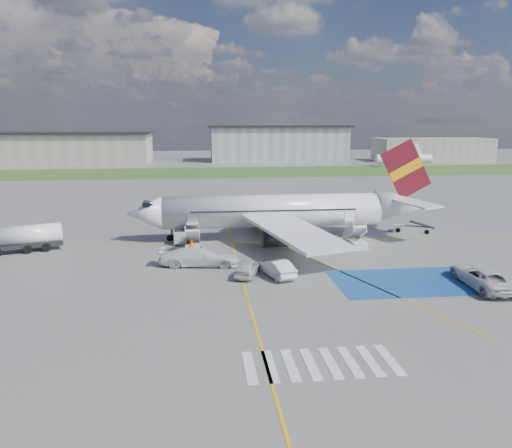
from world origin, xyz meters
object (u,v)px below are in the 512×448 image
object	(u,v)px
airliner	(284,211)
fuel_tanker	(21,241)
car_silver_b	(276,268)
belt_loader	(413,229)
van_white_a	(482,273)
gpu_cart	(184,238)
car_silver_a	(247,268)
van_white_b	(199,254)

from	to	relation	value
airliner	fuel_tanker	xyz separation A→B (m)	(-29.54, -3.26, -2.17)
airliner	car_silver_b	size ratio (longest dim) A/B	7.57
fuel_tanker	car_silver_b	size ratio (longest dim) A/B	1.80
belt_loader	car_silver_b	xyz separation A→B (m)	(-20.26, -16.35, 0.43)
fuel_tanker	van_white_a	bearing A→B (deg)	-40.69
belt_loader	van_white_a	bearing A→B (deg)	-75.01
fuel_tanker	car_silver_b	world-z (taller)	fuel_tanker
car_silver_b	fuel_tanker	bearing A→B (deg)	-43.34
gpu_cart	airliner	bearing A→B (deg)	12.68
fuel_tanker	car_silver_b	xyz separation A→B (m)	(26.25, -11.77, -0.42)
van_white_a	fuel_tanker	bearing A→B (deg)	-17.73
airliner	fuel_tanker	size ratio (longest dim) A/B	4.21
fuel_tanker	car_silver_a	world-z (taller)	fuel_tanker
gpu_cart	fuel_tanker	bearing A→B (deg)	-172.07
gpu_cart	van_white_a	xyz separation A→B (m)	(25.92, -17.88, 0.37)
car_silver_b	van_white_b	distance (m)	8.20
belt_loader	van_white_a	world-z (taller)	van_white_a
van_white_b	gpu_cart	bearing A→B (deg)	18.68
fuel_tanker	car_silver_a	distance (m)	26.21
fuel_tanker	car_silver_a	size ratio (longest dim) A/B	2.00
fuel_tanker	gpu_cart	distance (m)	17.52
airliner	gpu_cart	distance (m)	12.51
gpu_cart	van_white_b	size ratio (longest dim) A/B	0.37
airliner	van_white_a	size ratio (longest dim) A/B	6.01
gpu_cart	car_silver_b	world-z (taller)	gpu_cart
belt_loader	van_white_a	distance (m)	21.38
gpu_cart	belt_loader	xyz separation A→B (m)	(29.04, 3.26, -0.41)
belt_loader	van_white_b	world-z (taller)	van_white_b
belt_loader	car_silver_a	bearing A→B (deg)	-121.72
belt_loader	car_silver_b	size ratio (longest dim) A/B	1.05
fuel_tanker	airliner	bearing A→B (deg)	-13.50
car_silver_a	van_white_b	size ratio (longest dim) A/B	0.74
gpu_cart	belt_loader	world-z (taller)	gpu_cart
airliner	car_silver_b	xyz separation A→B (m)	(-3.29, -15.03, -2.59)
gpu_cart	van_white_b	xyz separation A→B (m)	(1.78, -8.85, 0.38)
airliner	car_silver_b	distance (m)	15.60
fuel_tanker	car_silver_a	xyz separation A→B (m)	(23.60, -11.39, -0.48)
car_silver_a	van_white_b	world-z (taller)	van_white_b
gpu_cart	van_white_b	bearing A→B (deg)	-75.03
airliner	van_white_a	bearing A→B (deg)	-55.06
gpu_cart	car_silver_b	xyz separation A→B (m)	(8.79, -13.09, 0.02)
belt_loader	fuel_tanker	bearing A→B (deg)	-150.97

